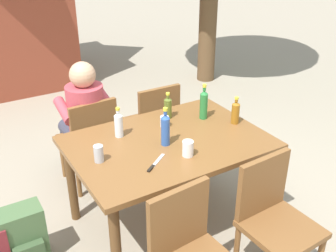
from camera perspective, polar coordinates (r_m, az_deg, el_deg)
ground_plane at (r=3.41m, az=0.00°, el=-13.20°), size 24.00×24.00×0.00m
dining_table at (r=3.02m, az=0.00°, el=-3.60°), size 1.44×1.01×0.76m
chair_far_left at (r=3.63m, az=-10.93°, el=-1.65°), size 0.46×0.46×0.87m
chair_far_right at (r=3.86m, az=-2.04°, el=0.69°), size 0.45×0.45×0.87m
chair_near_right at (r=2.78m, az=14.65°, el=-12.11°), size 0.46×0.46×0.87m
person_in_white_shirt at (r=3.65m, az=-11.83°, el=1.35°), size 0.47×0.61×1.18m
bottle_olive at (r=3.28m, az=-0.02°, el=2.70°), size 0.06×0.06×0.22m
bottle_amber at (r=3.23m, az=9.53°, el=1.97°), size 0.06×0.06×0.23m
bottle_blue at (r=2.86m, az=-0.37°, el=-0.43°), size 0.06×0.06×0.29m
bottle_clear at (r=3.01m, az=-7.01°, el=0.27°), size 0.06×0.06×0.24m
bottle_green at (r=3.27m, az=5.08°, el=3.14°), size 0.06×0.06×0.30m
cup_white at (r=2.77m, az=2.84°, el=-3.20°), size 0.08×0.08×0.11m
cup_glass at (r=3.15m, az=-0.51°, el=0.63°), size 0.07×0.07×0.09m
cup_steel at (r=2.74m, az=-9.79°, el=-3.88°), size 0.07×0.07×0.12m
table_knife at (r=2.69m, az=-1.88°, el=-5.40°), size 0.21×0.16×0.01m
backpack_by_near_side at (r=3.09m, az=-19.63°, el=-14.74°), size 0.29×0.25×0.47m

